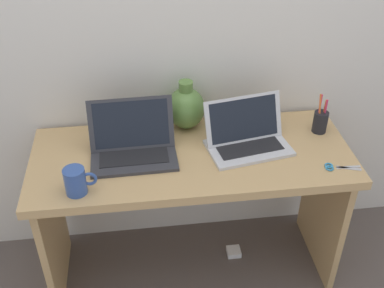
{
  "coord_description": "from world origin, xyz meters",
  "views": [
    {
      "loc": [
        -0.21,
        -1.62,
        1.93
      ],
      "look_at": [
        0.0,
        0.0,
        0.77
      ],
      "focal_mm": 44.61,
      "sensor_mm": 36.0,
      "label": 1
    }
  ],
  "objects_px": {
    "laptop_right": "(246,134)",
    "pen_cup": "(320,121)",
    "green_vase": "(186,107)",
    "scissors": "(336,167)",
    "coffee_mug": "(76,181)",
    "laptop_left": "(133,141)",
    "power_brick": "(234,252)"
  },
  "relations": [
    {
      "from": "laptop_right",
      "to": "green_vase",
      "type": "bearing_deg",
      "value": 142.75
    },
    {
      "from": "scissors",
      "to": "pen_cup",
      "type": "bearing_deg",
      "value": 85.58
    },
    {
      "from": "scissors",
      "to": "power_brick",
      "type": "bearing_deg",
      "value": 146.96
    },
    {
      "from": "laptop_left",
      "to": "green_vase",
      "type": "relative_size",
      "value": 1.57
    },
    {
      "from": "power_brick",
      "to": "coffee_mug",
      "type": "bearing_deg",
      "value": -160.6
    },
    {
      "from": "green_vase",
      "to": "power_brick",
      "type": "height_order",
      "value": "green_vase"
    },
    {
      "from": "laptop_right",
      "to": "power_brick",
      "type": "xyz_separation_m",
      "value": [
        -0.01,
        0.02,
        -0.76
      ]
    },
    {
      "from": "scissors",
      "to": "laptop_left",
      "type": "bearing_deg",
      "value": 165.6
    },
    {
      "from": "laptop_right",
      "to": "scissors",
      "type": "distance_m",
      "value": 0.4
    },
    {
      "from": "laptop_left",
      "to": "scissors",
      "type": "height_order",
      "value": "laptop_left"
    },
    {
      "from": "laptop_left",
      "to": "pen_cup",
      "type": "bearing_deg",
      "value": 3.99
    },
    {
      "from": "laptop_left",
      "to": "pen_cup",
      "type": "height_order",
      "value": "laptop_left"
    },
    {
      "from": "coffee_mug",
      "to": "pen_cup",
      "type": "bearing_deg",
      "value": 15.24
    },
    {
      "from": "green_vase",
      "to": "scissors",
      "type": "distance_m",
      "value": 0.7
    },
    {
      "from": "laptop_left",
      "to": "pen_cup",
      "type": "xyz_separation_m",
      "value": [
        0.84,
        0.06,
        -0.0
      ]
    },
    {
      "from": "pen_cup",
      "to": "scissors",
      "type": "relative_size",
      "value": 1.27
    },
    {
      "from": "power_brick",
      "to": "green_vase",
      "type": "bearing_deg",
      "value": 144.15
    },
    {
      "from": "coffee_mug",
      "to": "scissors",
      "type": "relative_size",
      "value": 0.84
    },
    {
      "from": "pen_cup",
      "to": "coffee_mug",
      "type": "bearing_deg",
      "value": -164.76
    },
    {
      "from": "laptop_right",
      "to": "scissors",
      "type": "bearing_deg",
      "value": -31.82
    },
    {
      "from": "coffee_mug",
      "to": "power_brick",
      "type": "relative_size",
      "value": 1.78
    },
    {
      "from": "laptop_right",
      "to": "pen_cup",
      "type": "relative_size",
      "value": 2.03
    },
    {
      "from": "coffee_mug",
      "to": "power_brick",
      "type": "distance_m",
      "value": 1.06
    },
    {
      "from": "green_vase",
      "to": "pen_cup",
      "type": "relative_size",
      "value": 1.23
    },
    {
      "from": "green_vase",
      "to": "scissors",
      "type": "height_order",
      "value": "green_vase"
    },
    {
      "from": "coffee_mug",
      "to": "scissors",
      "type": "distance_m",
      "value": 1.04
    },
    {
      "from": "laptop_left",
      "to": "power_brick",
      "type": "distance_m",
      "value": 0.9
    },
    {
      "from": "green_vase",
      "to": "scissors",
      "type": "xyz_separation_m",
      "value": [
        0.57,
        -0.39,
        -0.1
      ]
    },
    {
      "from": "coffee_mug",
      "to": "scissors",
      "type": "height_order",
      "value": "coffee_mug"
    },
    {
      "from": "laptop_right",
      "to": "pen_cup",
      "type": "height_order",
      "value": "laptop_right"
    },
    {
      "from": "laptop_right",
      "to": "pen_cup",
      "type": "bearing_deg",
      "value": 10.02
    },
    {
      "from": "coffee_mug",
      "to": "laptop_left",
      "type": "bearing_deg",
      "value": 46.42
    }
  ]
}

